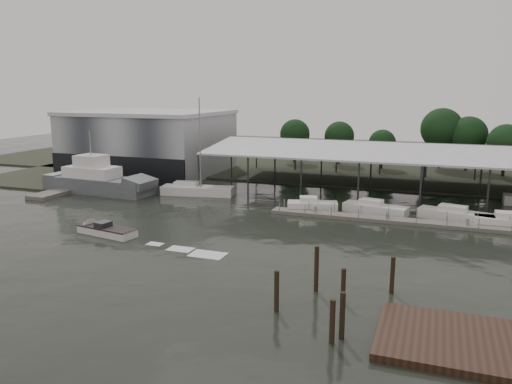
% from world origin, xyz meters
% --- Properties ---
extents(ground, '(200.00, 200.00, 0.00)m').
position_xyz_m(ground, '(0.00, 0.00, 0.00)').
color(ground, black).
rests_on(ground, ground).
extents(land_strip_far, '(140.00, 30.00, 0.30)m').
position_xyz_m(land_strip_far, '(0.00, 42.00, 0.10)').
color(land_strip_far, '#313628').
rests_on(land_strip_far, ground).
extents(land_strip_west, '(20.00, 40.00, 0.30)m').
position_xyz_m(land_strip_west, '(-40.00, 30.00, 0.10)').
color(land_strip_west, '#313628').
rests_on(land_strip_west, ground).
extents(storage_warehouse, '(24.50, 20.50, 10.50)m').
position_xyz_m(storage_warehouse, '(-28.00, 29.94, 5.29)').
color(storage_warehouse, '#A8ADB3').
rests_on(storage_warehouse, ground).
extents(covered_boat_shed, '(58.24, 24.00, 6.96)m').
position_xyz_m(covered_boat_shed, '(17.00, 28.00, 6.13)').
color(covered_boat_shed, silver).
rests_on(covered_boat_shed, ground).
extents(trawler_dock, '(3.00, 18.00, 0.50)m').
position_xyz_m(trawler_dock, '(-30.00, 14.00, 0.25)').
color(trawler_dock, slate).
rests_on(trawler_dock, ground).
extents(floating_dock, '(28.00, 2.00, 1.40)m').
position_xyz_m(floating_dock, '(15.00, 10.00, 0.20)').
color(floating_dock, slate).
rests_on(floating_dock, ground).
extents(grey_trawler, '(16.76, 5.31, 8.84)m').
position_xyz_m(grey_trawler, '(-25.31, 12.25, 1.58)').
color(grey_trawler, slate).
rests_on(grey_trawler, ground).
extents(white_sailboat, '(10.10, 4.30, 13.28)m').
position_xyz_m(white_sailboat, '(-11.83, 15.38, 0.65)').
color(white_sailboat, white).
rests_on(white_sailboat, ground).
extents(speedboat_underway, '(17.96, 5.04, 2.00)m').
position_xyz_m(speedboat_underway, '(-12.10, -4.54, 0.39)').
color(speedboat_underway, white).
rests_on(speedboat_underway, ground).
extents(moored_cruiser_0, '(6.22, 3.60, 1.70)m').
position_xyz_m(moored_cruiser_0, '(5.05, 12.12, 0.61)').
color(moored_cruiser_0, white).
rests_on(moored_cruiser_0, ground).
extents(moored_cruiser_1, '(7.58, 3.69, 1.70)m').
position_xyz_m(moored_cruiser_1, '(12.22, 13.21, 0.61)').
color(moored_cruiser_1, white).
rests_on(moored_cruiser_1, ground).
extents(moored_cruiser_2, '(8.49, 4.11, 1.70)m').
position_xyz_m(moored_cruiser_2, '(21.04, 13.14, 0.61)').
color(moored_cruiser_2, white).
rests_on(moored_cruiser_2, ground).
extents(mooring_pilings, '(7.05, 8.85, 3.93)m').
position_xyz_m(mooring_pilings, '(12.95, -14.06, 1.10)').
color(mooring_pilings, '#2E2317').
rests_on(mooring_pilings, ground).
extents(horizon_tree_line, '(66.74, 11.86, 10.90)m').
position_xyz_m(horizon_tree_line, '(24.49, 47.90, 6.04)').
color(horizon_tree_line, black).
rests_on(horizon_tree_line, ground).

